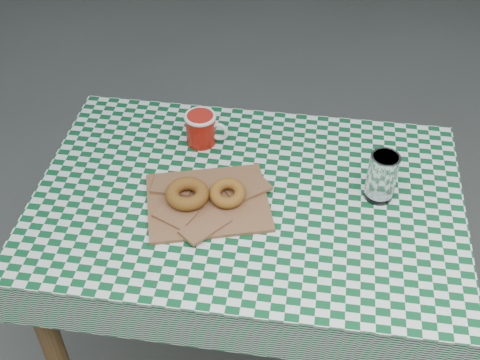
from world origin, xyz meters
The scene contains 7 objects.
table centered at (0.12, 0.06, 0.38)m, with size 1.12×0.74×0.75m, color brown.
tablecloth centered at (0.12, 0.06, 0.75)m, with size 1.14×0.76×0.01m, color #0B4B25.
paper_bag centered at (0.02, 0.02, 0.76)m, with size 0.31×0.25×0.02m, color #8D5B3D.
bagel_front centered at (-0.03, 0.02, 0.79)m, with size 0.11×0.11×0.04m, color brown.
bagel_back centered at (0.07, 0.03, 0.79)m, with size 0.10×0.10×0.03m, color #92561E.
coffee_mug centered at (-0.02, 0.28, 0.80)m, with size 0.17×0.17×0.10m, color #A5140A, non-canonical shape.
drinking_glass centered at (0.47, 0.07, 0.82)m, with size 0.08×0.08×0.14m, color white.
Camera 1 is at (0.14, -1.12, 1.90)m, focal length 46.17 mm.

